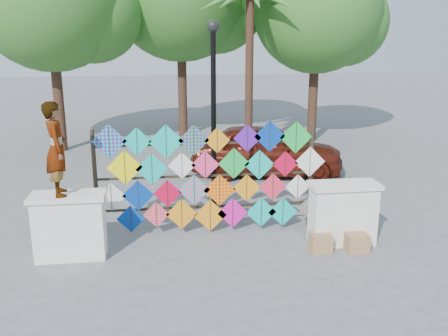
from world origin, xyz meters
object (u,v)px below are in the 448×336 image
at_px(lamppost, 213,100).
at_px(kite_rack, 210,178).
at_px(vendor_woman, 57,149).
at_px(sedan, 266,150).

bearing_deg(lamppost, kite_rack, -100.18).
xyz_separation_m(kite_rack, vendor_woman, (-2.88, -0.93, 0.93)).
xyz_separation_m(sedan, lamppost, (-1.90, -2.94, 1.92)).
relative_size(sedan, lamppost, 1.02).
bearing_deg(sedan, vendor_woman, 146.10).
distance_m(vendor_woman, sedan, 7.31).
distance_m(kite_rack, vendor_woman, 3.17).
relative_size(kite_rack, lamppost, 1.11).
height_order(sedan, lamppost, lamppost).
bearing_deg(kite_rack, lamppost, 79.82).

